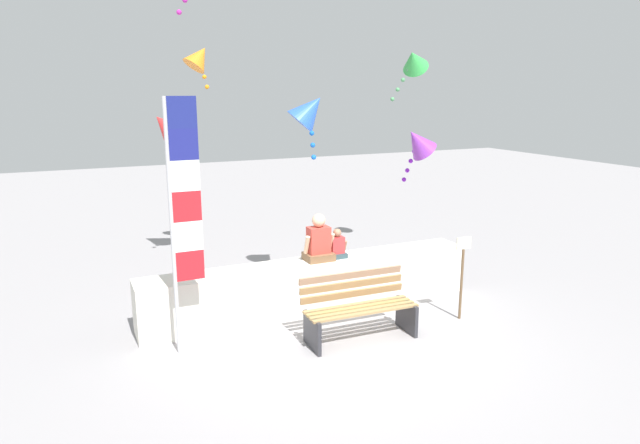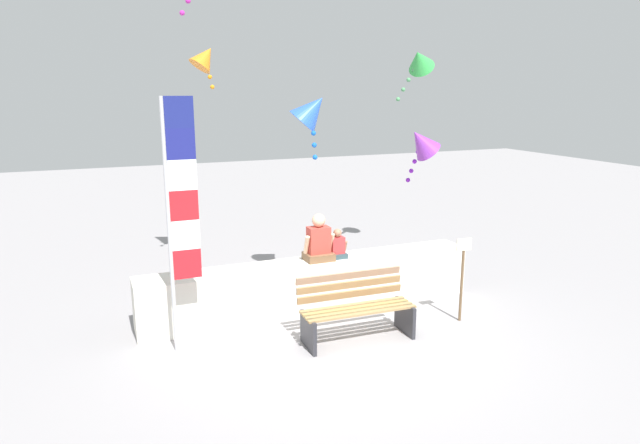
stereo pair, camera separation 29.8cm
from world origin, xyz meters
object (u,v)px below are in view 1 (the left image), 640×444
park_bench (359,309)px  kite_red (166,127)px  flag_banner (181,207)px  person_child (337,246)px  sign_post (462,271)px  kite_green (414,61)px  kite_orange (199,57)px  kite_purple (418,142)px  kite_blue (310,110)px  person_adult (319,242)px

park_bench → kite_red: kite_red is taller
flag_banner → kite_red: (0.57, 4.10, 0.74)m
person_child → kite_red: bearing=118.6°
flag_banner → sign_post: (3.91, -0.63, -1.18)m
park_bench → sign_post: (1.69, -0.06, 0.34)m
kite_green → kite_orange: size_ratio=1.22×
person_child → kite_purple: 2.47m
kite_blue → kite_purple: bearing=-9.2°
flag_banner → park_bench: bearing=-14.4°
park_bench → sign_post: 1.72m
person_adult → kite_purple: bearing=16.1°
person_adult → kite_purple: size_ratio=0.67×
person_adult → kite_blue: bearing=73.7°
kite_purple → sign_post: 2.58m
park_bench → kite_purple: 3.46m
park_bench → kite_orange: 5.72m
kite_purple → kite_orange: kite_orange is taller
person_adult → kite_orange: kite_orange is taller
kite_green → kite_purple: (-0.55, -1.05, -1.42)m
park_bench → kite_red: size_ratio=1.66×
person_child → park_bench: bearing=-102.0°
person_child → kite_purple: kite_purple is taller
person_child → kite_green: size_ratio=0.43×
kite_green → park_bench: bearing=-133.0°
park_bench → person_adult: (-0.06, 1.18, 0.66)m
kite_green → sign_post: bearing=-108.4°
park_bench → kite_red: bearing=109.5°
person_adult → kite_orange: bearing=106.7°
kite_red → kite_orange: 1.44m
kite_green → person_adult: bearing=-148.4°
kite_orange → kite_purple: bearing=-39.5°
flag_banner → kite_orange: size_ratio=3.72×
person_child → kite_purple: bearing=18.7°
kite_orange → kite_blue: 2.74m
person_child → kite_red: kite_red is taller
person_child → kite_blue: kite_blue is taller
kite_orange → kite_green: bearing=-22.6°
kite_green → sign_post: kite_green is taller
person_adult → kite_red: (-1.59, 3.49, 1.59)m
person_adult → flag_banner: 2.40m
kite_blue → kite_orange: bearing=118.5°
kite_green → kite_orange: bearing=157.4°
flag_banner → sign_post: size_ratio=2.59×
kite_purple → sign_post: size_ratio=0.86×
person_child → flag_banner: size_ratio=0.14×
kite_purple → kite_blue: bearing=170.8°
kite_red → kite_blue: bearing=-53.9°
sign_post → kite_green: bearing=71.6°
kite_purple → kite_red: bearing=142.7°
person_child → kite_green: 4.13m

